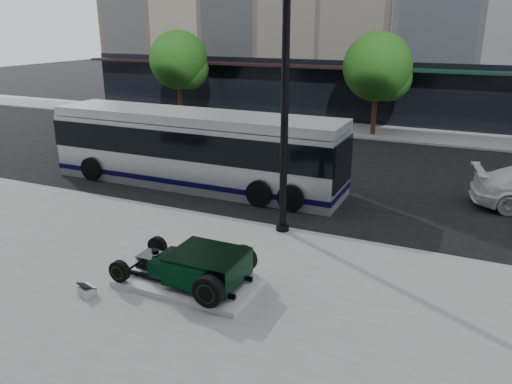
% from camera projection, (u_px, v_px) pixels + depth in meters
% --- Properties ---
extents(ground, '(120.00, 120.00, 0.00)m').
position_uv_depth(ground, '(268.00, 204.00, 18.03)').
color(ground, black).
rests_on(ground, ground).
extents(sidewalk_near, '(70.00, 17.00, 0.12)m').
position_uv_depth(sidewalk_near, '(39.00, 383.00, 8.96)').
color(sidewalk_near, gray).
rests_on(sidewalk_near, ground).
extents(sidewalk_far, '(70.00, 4.00, 0.12)m').
position_uv_depth(sidewalk_far, '(359.00, 130.00, 30.08)').
color(sidewalk_far, gray).
rests_on(sidewalk_far, ground).
extents(street_trees, '(29.80, 3.80, 5.70)m').
position_uv_depth(street_trees, '(380.00, 69.00, 27.64)').
color(street_trees, black).
rests_on(street_trees, sidewalk_far).
extents(display_plinth, '(3.40, 1.80, 0.15)m').
position_uv_depth(display_plinth, '(189.00, 282.00, 12.21)').
color(display_plinth, silver).
rests_on(display_plinth, sidewalk_near).
extents(hot_rod, '(3.22, 2.00, 0.81)m').
position_uv_depth(hot_rod, '(200.00, 266.00, 11.92)').
color(hot_rod, black).
rests_on(hot_rod, display_plinth).
extents(info_plaque, '(0.47, 0.40, 0.31)m').
position_uv_depth(info_plaque, '(87.00, 290.00, 11.73)').
color(info_plaque, silver).
rests_on(info_plaque, sidewalk_near).
extents(lamppost, '(0.41, 0.41, 7.40)m').
position_uv_depth(lamppost, '(284.00, 121.00, 14.36)').
color(lamppost, black).
rests_on(lamppost, sidewalk_near).
extents(transit_bus, '(12.12, 2.88, 2.92)m').
position_uv_depth(transit_bus, '(195.00, 148.00, 19.79)').
color(transit_bus, silver).
rests_on(transit_bus, ground).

